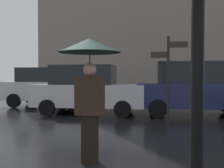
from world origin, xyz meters
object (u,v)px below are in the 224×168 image
at_px(parked_car_left, 193,89).
at_px(street_signpost, 168,72).
at_px(parked_car_distant, 48,87).
at_px(parked_car_right, 88,89).
at_px(pedestrian_with_umbrella, 90,64).

xyz_separation_m(parked_car_left, street_signpost, (-1.08, -2.46, 0.61)).
xyz_separation_m(parked_car_left, parked_car_distant, (-6.74, 2.23, -0.04)).
relative_size(parked_car_left, parked_car_right, 0.99).
height_order(pedestrian_with_umbrella, street_signpost, street_signpost).
relative_size(parked_car_left, parked_car_distant, 1.01).
distance_m(parked_car_left, street_signpost, 2.76).
bearing_deg(parked_car_left, street_signpost, 67.43).
xyz_separation_m(parked_car_distant, street_signpost, (5.66, -4.70, 0.65)).
height_order(pedestrian_with_umbrella, parked_car_distant, pedestrian_with_umbrella).
bearing_deg(parked_car_distant, parked_car_right, -56.87).
distance_m(parked_car_left, parked_car_right, 4.10).
height_order(parked_car_right, street_signpost, street_signpost).
bearing_deg(parked_car_left, pedestrian_with_umbrella, 67.59).
xyz_separation_m(pedestrian_with_umbrella, parked_car_left, (2.63, 6.02, -0.67)).
distance_m(parked_car_left, parked_car_distant, 7.10).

